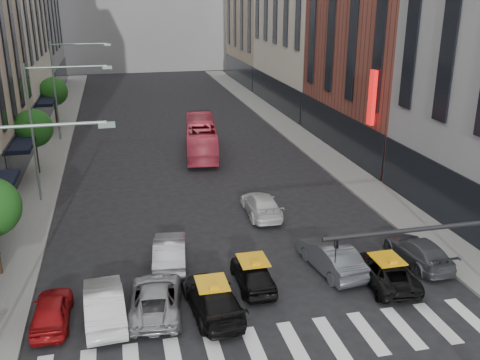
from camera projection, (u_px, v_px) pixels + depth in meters
sidewalk_left at (49, 158)px, 44.90m from camera, size 3.00×96.00×0.15m
sidewalk_right at (307, 142)px, 49.84m from camera, size 3.00×96.00×0.15m
tree_mid at (33, 128)px, 39.97m from camera, size 2.88×2.88×4.95m
tree_far at (53, 92)px, 54.66m from camera, size 2.88×2.88×4.95m
streetlamp_mid at (46, 114)px, 34.09m from camera, size 5.38×0.25×9.00m
streetlamp_far at (64, 78)px, 48.78m from camera, size 5.38×0.25×9.00m
liberty_sign at (372, 98)px, 38.92m from camera, size 0.30×0.70×4.00m
car_red at (52, 310)px, 22.46m from camera, size 1.61×3.84×1.30m
car_white_front at (104, 303)px, 22.74m from camera, size 1.90×4.73×1.53m
car_silver at (155, 298)px, 23.36m from camera, size 2.76×5.04×1.34m
taxi_left at (212, 298)px, 23.24m from camera, size 2.43×5.05×1.42m
taxi_center at (253, 273)px, 25.35m from camera, size 1.62×3.99×1.36m
car_grey_mid at (331, 256)px, 26.78m from camera, size 2.21×4.81×1.53m
taxi_right at (386, 271)px, 25.65m from camera, size 2.60×4.76×1.27m
car_grey_curb at (418, 251)px, 27.55m from camera, size 2.07×4.68×1.34m
car_row2_left at (170, 252)px, 27.29m from camera, size 2.14×4.73×1.51m
car_row2_right at (261, 205)px, 33.50m from camera, size 2.10×4.84×1.39m
bus at (201, 137)px, 46.13m from camera, size 3.84×10.76×2.93m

